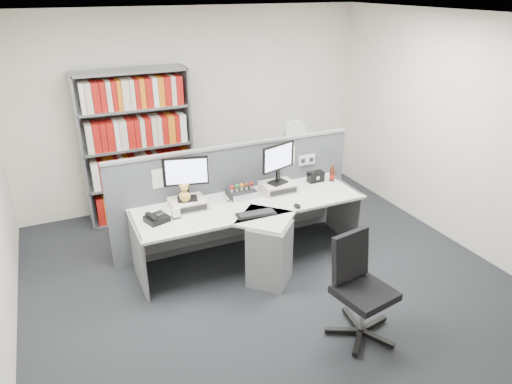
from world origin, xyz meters
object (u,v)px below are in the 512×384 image
monitor_left (186,175)px  mouse (297,206)px  desk_fan (294,134)px  desk_calendar (176,214)px  speaker (316,177)px  office_chair (359,284)px  desk (258,232)px  desktop_pc (241,193)px  filing_cabinet (293,179)px  keyboard (256,214)px  shelving_unit (137,149)px  desk_phone (156,218)px  cola_bottle (332,175)px  monitor_right (278,160)px

monitor_left → mouse: size_ratio=4.55×
desk_fan → desk_calendar: bearing=-149.7°
speaker → office_chair: (-0.61, -1.78, -0.27)m
desk → desk_calendar: 0.93m
monitor_left → desk_calendar: monitor_left is taller
desktop_pc → filing_cabinet: bearing=38.6°
desktop_pc → keyboard: (-0.05, -0.51, -0.03)m
monitor_left → desk_calendar: size_ratio=4.49×
desk → keyboard: keyboard is taller
speaker → desk_fan: 1.01m
keyboard → filing_cabinet: (1.26, 1.48, -0.38)m
mouse → shelving_unit: (-1.32, 1.95, 0.24)m
mouse → office_chair: bearing=-92.1°
keyboard → monitor_left: bearing=142.4°
desk_phone → desktop_pc: bearing=11.8°
shelving_unit → cola_bottle: bearing=-35.3°
desk → keyboard: bearing=-126.4°
desktop_pc → desk_fan: bearing=38.6°
desk_phone → keyboard: bearing=-16.5°
filing_cabinet → mouse: bearing=-117.3°
mouse → shelving_unit: shelving_unit is taller
desk_phone → shelving_unit: (0.16, 1.64, 0.22)m
speaker → monitor_left: bearing=-177.9°
monitor_left → shelving_unit: size_ratio=0.25×
shelving_unit → speaker: bearing=-36.7°
monitor_right → shelving_unit: bearing=132.2°
desk → filing_cabinet: desk is taller
desk_phone → cola_bottle: size_ratio=1.25×
mouse → speaker: 0.79m
mouse → keyboard: bearing=177.6°
monitor_left → office_chair: 2.10m
desk → office_chair: 1.39m
speaker → monitor_right: bearing=-173.7°
shelving_unit → office_chair: size_ratio=2.08×
filing_cabinet → monitor_left: bearing=-151.5°
shelving_unit → office_chair: shelving_unit is taller
desktop_pc → desk_fan: desk_fan is taller
cola_bottle → shelving_unit: bearing=144.7°
monitor_right → cola_bottle: bearing=-0.6°
desk_calendar → speaker: 1.85m
monitor_left → desk: bearing=-29.8°
desk_phone → shelving_unit: bearing=84.5°
mouse → filing_cabinet: 1.74m
monitor_left → shelving_unit: shelving_unit is taller
desk_phone → cola_bottle: bearing=4.2°
monitor_right → desk_fan: monitor_right is taller
desktop_pc → cola_bottle: 1.20m
monitor_left → keyboard: 0.85m
keyboard → desktop_pc: bearing=85.0°
office_chair → keyboard: bearing=109.5°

